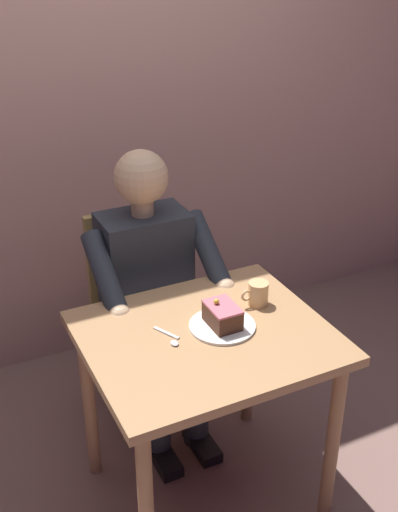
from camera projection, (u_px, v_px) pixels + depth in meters
The scene contains 9 objects.
ground_plane at pixel (205, 490), 2.55m from camera, with size 14.00×14.00×0.00m, color #7F5F56.
cafe_rear_panel at pixel (83, 54), 2.84m from camera, with size 6.40×0.12×3.00m, color tan.
dining_table at pixel (206, 360), 2.26m from camera, with size 0.84×0.72×0.76m.
chair at pixel (139, 303), 2.85m from camera, with size 0.42×0.42×0.92m.
seated_person at pixel (153, 292), 2.64m from camera, with size 0.53×0.58×1.25m.
dessert_plate at pixel (222, 326), 2.24m from camera, with size 0.23×0.23×0.01m, color white.
cake_slice at pixel (222, 315), 2.21m from camera, with size 0.10×0.14×0.10m.
coffee_cup at pixel (258, 293), 2.35m from camera, with size 0.11×0.08×0.09m.
dessert_spoon at pixel (171, 338), 2.17m from camera, with size 0.06×0.14×0.01m.
Camera 1 is at (0.83, 1.63, 2.02)m, focal length 44.78 mm.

